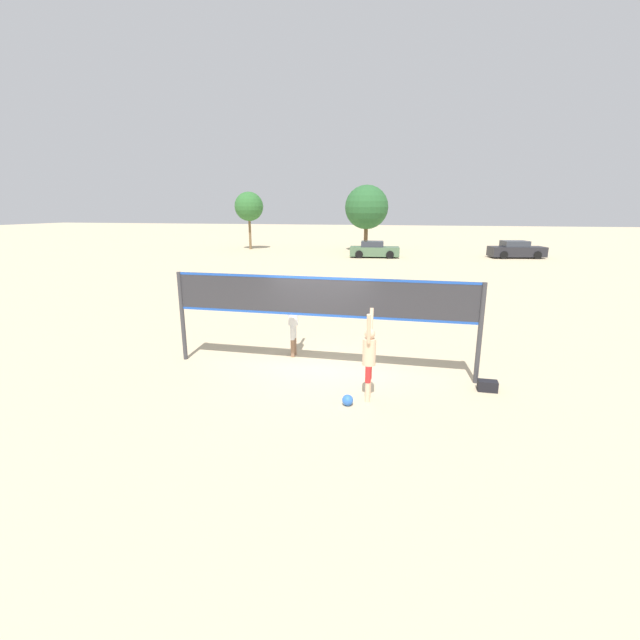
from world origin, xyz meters
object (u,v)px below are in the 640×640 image
at_px(player_blocker, 293,315).
at_px(parked_car_mid, 516,250).
at_px(gear_bag, 487,386).
at_px(parked_car_near, 374,250).
at_px(volleyball_net, 320,304).
at_px(player_spiker, 369,354).
at_px(tree_left_cluster, 367,207).
at_px(volleyball, 348,400).
at_px(tree_right_cluster, 249,207).

distance_m(player_blocker, parked_car_mid, 29.98).
distance_m(player_blocker, gear_bag, 5.23).
xyz_separation_m(parked_car_near, parked_car_mid, (11.63, 2.16, 0.03)).
bearing_deg(gear_bag, parked_car_near, 100.93).
relative_size(volleyball_net, gear_bag, 17.97).
height_order(player_spiker, gear_bag, player_spiker).
bearing_deg(tree_left_cluster, player_spiker, -83.23).
relative_size(volleyball, tree_right_cluster, 0.04).
xyz_separation_m(volleyball_net, volleyball, (1.01, -1.86, -1.61)).
bearing_deg(player_blocker, tree_right_cluster, -156.44).
height_order(volleyball, tree_left_cluster, tree_left_cluster).
bearing_deg(tree_right_cluster, player_blocker, -66.44).
bearing_deg(volleyball_net, parked_car_mid, 70.04).
bearing_deg(parked_car_near, player_spiker, -90.21).
bearing_deg(parked_car_mid, player_blocker, -123.80).
bearing_deg(player_spiker, parked_car_mid, -16.66).
bearing_deg(volleyball, volleyball_net, 118.42).
bearing_deg(player_spiker, parked_car_near, 5.34).
distance_m(parked_car_near, tree_left_cluster, 6.55).
height_order(parked_car_mid, tree_left_cluster, tree_left_cluster).
bearing_deg(parked_car_mid, volleyball_net, -121.49).
xyz_separation_m(player_blocker, tree_right_cluster, (-13.28, 30.46, 3.02)).
height_order(volleyball_net, player_spiker, volleyball_net).
distance_m(player_spiker, gear_bag, 2.94).
relative_size(volleyball_net, player_spiker, 3.88).
distance_m(volleyball_net, tree_left_cluster, 32.05).
relative_size(volleyball, tree_left_cluster, 0.04).
relative_size(player_blocker, parked_car_mid, 0.48).
height_order(gear_bag, tree_left_cluster, tree_left_cluster).
relative_size(volleyball, parked_car_near, 0.06).
xyz_separation_m(volleyball_net, player_spiker, (1.39, -1.49, -0.69)).
distance_m(player_spiker, tree_right_cluster, 36.52).
distance_m(parked_car_mid, tree_right_cluster, 25.05).
height_order(parked_car_mid, tree_right_cluster, tree_right_cluster).
xyz_separation_m(gear_bag, parked_car_near, (-5.20, 26.93, 0.49)).
xyz_separation_m(volleyball_net, tree_right_cluster, (-14.24, 31.37, 2.46)).
height_order(volleyball_net, volleyball, volleyball_net).
bearing_deg(gear_bag, tree_right_cluster, 119.80).
bearing_deg(gear_bag, player_spiker, -158.00).
bearing_deg(volleyball, player_spiker, 44.03).
relative_size(volleyball_net, tree_right_cluster, 1.36).
bearing_deg(player_spiker, player_blocker, 44.39).
distance_m(player_spiker, parked_car_mid, 31.46).
relative_size(player_blocker, parked_car_near, 0.52).
bearing_deg(player_blocker, volleyball, 35.37).
distance_m(volleyball, parked_car_mid, 31.93).
bearing_deg(volleyball, tree_right_cluster, 114.65).
xyz_separation_m(parked_car_near, tree_right_cluster, (-13.02, 4.88, 3.57)).
bearing_deg(parked_car_mid, player_spiker, -118.18).
bearing_deg(volleyball_net, volleyball, -61.58).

